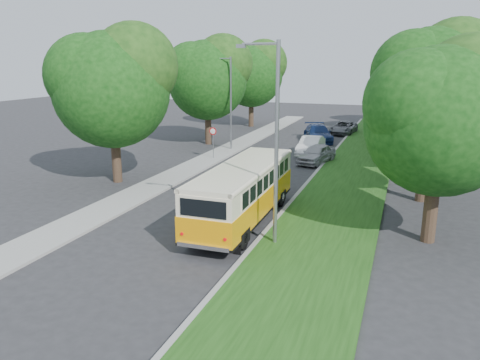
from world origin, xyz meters
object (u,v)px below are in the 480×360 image
(vintage_bus, at_px, (243,194))
(car_silver, at_px, (317,154))
(car_blue, at_px, (318,133))
(car_white, at_px, (311,146))
(car_grey, at_px, (344,128))
(lamppost_near, at_px, (274,138))
(lamppost_far, at_px, (230,100))

(vintage_bus, xyz_separation_m, car_silver, (0.80, 13.73, -0.68))
(vintage_bus, relative_size, car_blue, 1.74)
(car_silver, bearing_deg, car_white, 123.04)
(car_silver, relative_size, car_grey, 0.89)
(lamppost_near, xyz_separation_m, car_grey, (-1.21, 30.42, -3.74))
(car_white, xyz_separation_m, car_blue, (-0.54, 6.04, 0.06))
(lamppost_far, distance_m, car_grey, 14.61)
(car_silver, relative_size, car_white, 0.94)
(vintage_bus, relative_size, car_white, 2.13)
(car_blue, relative_size, car_grey, 1.16)
(lamppost_far, distance_m, car_silver, 8.83)
(lamppost_near, relative_size, lamppost_far, 1.07)
(lamppost_far, relative_size, car_grey, 1.65)
(car_grey, bearing_deg, car_blue, -100.32)
(car_blue, bearing_deg, car_white, -104.04)
(lamppost_far, relative_size, vintage_bus, 0.82)
(car_blue, bearing_deg, lamppost_near, -102.82)
(car_grey, bearing_deg, car_white, -89.42)
(vintage_bus, height_order, car_white, vintage_bus)
(car_white, bearing_deg, car_grey, 86.44)
(lamppost_far, relative_size, car_silver, 1.86)
(car_white, height_order, car_blue, car_blue)
(car_silver, distance_m, car_white, 3.20)
(car_silver, bearing_deg, vintage_bus, -79.12)
(car_silver, relative_size, car_blue, 0.76)
(vintage_bus, distance_m, car_grey, 28.31)
(lamppost_near, xyz_separation_m, car_blue, (-2.78, 24.93, -3.60))
(lamppost_near, relative_size, car_blue, 1.52)
(lamppost_near, height_order, vintage_bus, lamppost_near)
(car_white, distance_m, car_blue, 6.06)
(lamppost_near, xyz_separation_m, car_silver, (-1.21, 15.86, -3.68))
(car_white, bearing_deg, lamppost_near, -81.68)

